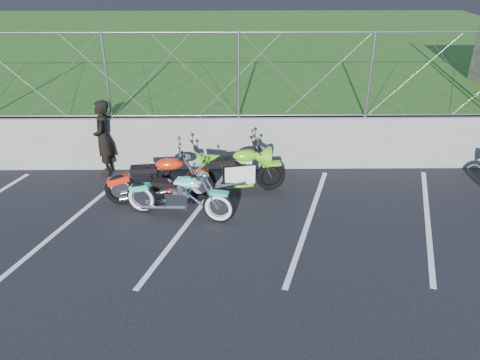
{
  "coord_description": "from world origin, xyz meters",
  "views": [
    {
      "loc": [
        0.92,
        -7.04,
        4.96
      ],
      "look_at": [
        1.01,
        1.3,
        0.75
      ],
      "focal_mm": 35.0,
      "sensor_mm": 36.0,
      "label": 1
    }
  ],
  "objects_px": {
    "sportbike_green": "(238,172)",
    "naked_orange": "(162,181)",
    "cruiser_turquoise": "(181,197)",
    "person_standing": "(103,138)"
  },
  "relations": [
    {
      "from": "naked_orange",
      "to": "cruiser_turquoise",
      "type": "bearing_deg",
      "value": -59.6
    },
    {
      "from": "cruiser_turquoise",
      "to": "naked_orange",
      "type": "distance_m",
      "value": 0.79
    },
    {
      "from": "cruiser_turquoise",
      "to": "person_standing",
      "type": "bearing_deg",
      "value": 148.39
    },
    {
      "from": "cruiser_turquoise",
      "to": "person_standing",
      "type": "distance_m",
      "value": 2.91
    },
    {
      "from": "cruiser_turquoise",
      "to": "sportbike_green",
      "type": "bearing_deg",
      "value": 56.53
    },
    {
      "from": "sportbike_green",
      "to": "person_standing",
      "type": "distance_m",
      "value": 3.33
    },
    {
      "from": "naked_orange",
      "to": "person_standing",
      "type": "bearing_deg",
      "value": 130.51
    },
    {
      "from": "cruiser_turquoise",
      "to": "person_standing",
      "type": "relative_size",
      "value": 1.25
    },
    {
      "from": "sportbike_green",
      "to": "naked_orange",
      "type": "bearing_deg",
      "value": -175.75
    },
    {
      "from": "sportbike_green",
      "to": "cruiser_turquoise",
      "type": "bearing_deg",
      "value": -147.61
    }
  ]
}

